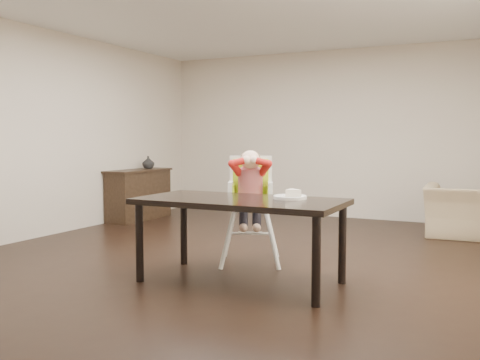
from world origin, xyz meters
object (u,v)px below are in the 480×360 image
object	(u,v)px
high_chair	(250,184)
sideboard	(139,194)
dining_table	(240,208)
armchair	(467,203)

from	to	relation	value
high_chair	sideboard	bearing A→B (deg)	122.34
dining_table	armchair	bearing A→B (deg)	62.65
sideboard	high_chair	bearing A→B (deg)	-33.90
dining_table	sideboard	world-z (taller)	sideboard
dining_table	high_chair	world-z (taller)	high_chair
high_chair	sideboard	size ratio (longest dim) A/B	0.92
high_chair	armchair	distance (m)	3.18
dining_table	high_chair	distance (m)	0.80
armchair	sideboard	xyz separation A→B (m)	(-4.76, -0.61, -0.05)
dining_table	sideboard	size ratio (longest dim) A/B	1.43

